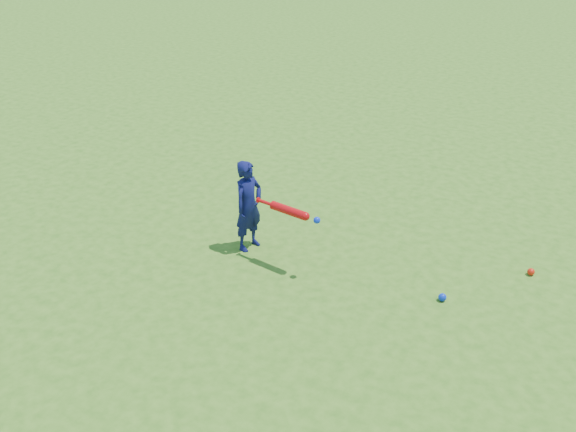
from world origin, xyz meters
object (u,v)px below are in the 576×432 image
(ground_ball_blue, at_px, (442,297))
(bat_swing, at_px, (291,211))
(ground_ball_red, at_px, (531,272))
(child, at_px, (249,206))

(ground_ball_blue, relative_size, bat_swing, 0.10)
(ground_ball_red, bearing_deg, child, -162.67)
(ground_ball_red, xyz_separation_m, ground_ball_blue, (-0.64, -0.83, 0.00))
(ground_ball_blue, bearing_deg, ground_ball_red, 52.50)
(child, distance_m, ground_ball_blue, 2.10)
(child, relative_size, bat_swing, 1.31)
(ground_ball_red, bearing_deg, bat_swing, -155.45)
(child, relative_size, ground_ball_red, 13.59)
(ground_ball_red, height_order, bat_swing, bat_swing)
(ground_ball_blue, bearing_deg, bat_swing, -174.60)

